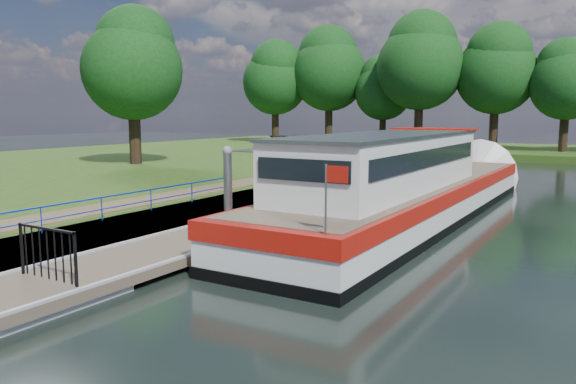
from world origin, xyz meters
The scene contains 15 objects.
riverbank centered at (-18.00, 15.00, 0.39)m, with size 32.00×90.00×0.78m, color #2A4814.
bank_edge centered at (-2.55, 15.00, 0.39)m, with size 1.10×90.00×0.78m, color #473D2D.
footpath centered at (-4.40, 8.00, 0.80)m, with size 1.60×40.00×0.05m, color brown.
carpark centered at (-11.00, 38.00, 0.81)m, with size 14.00×12.00×0.06m, color black.
blue_fence centered at (-2.75, 3.00, 1.31)m, with size 0.04×18.04×0.72m.
pontoon centered at (0.00, 13.00, 0.18)m, with size 2.50×30.00×0.56m.
mooring_piles centered at (0.00, 13.00, 1.28)m, with size 0.30×27.30×3.55m.
gate_panel centered at (0.00, 2.20, 1.15)m, with size 1.85×0.05×1.15m.
barge centered at (3.60, 15.27, 1.09)m, with size 4.36×21.15×4.78m.
horizon_trees centered at (-1.61, 48.68, 7.95)m, with size 54.38×10.03×12.87m.
bank_tree_a centered at (-15.99, 20.08, 7.02)m, with size 6.12×6.12×9.72m.
car_a centered at (-8.13, 36.88, 1.41)m, with size 1.36×3.38×1.15m, color #999999.
car_b centered at (-11.00, 37.16, 1.45)m, with size 1.30×3.72×1.22m, color #999999.
car_c centered at (-14.72, 37.09, 1.45)m, with size 1.73×4.25×1.23m, color #999999.
car_d centered at (-7.74, 41.69, 1.41)m, with size 1.90×4.12×1.15m, color #999999.
Camera 1 is at (10.38, -5.07, 3.94)m, focal length 35.00 mm.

